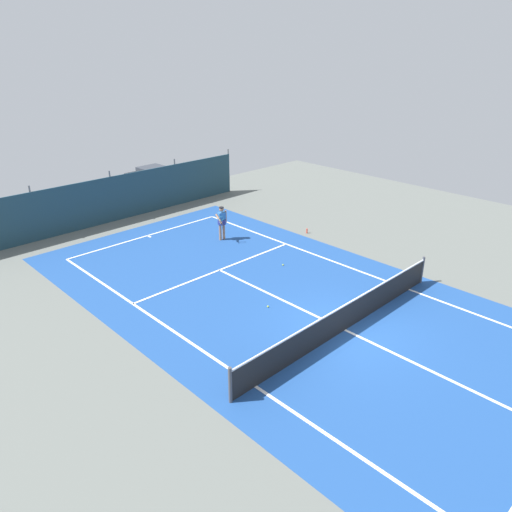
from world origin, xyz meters
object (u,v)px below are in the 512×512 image
object	(u,v)px
tennis_ball_near_player	(268,306)
parked_car	(156,181)
tennis_player	(222,221)
tennis_ball_midcourt	(283,265)
tennis_net	(346,317)
water_bottle	(307,231)

from	to	relation	value
tennis_ball_near_player	parked_car	xyz separation A→B (m)	(5.17, 14.97, 0.81)
tennis_player	tennis_ball_midcourt	bearing A→B (deg)	97.01
tennis_ball_near_player	tennis_net	bearing A→B (deg)	-75.11
tennis_ball_near_player	water_bottle	xyz separation A→B (m)	(6.68, 3.85, 0.09)
parked_car	tennis_ball_midcourt	bearing A→B (deg)	-102.11
parked_car	water_bottle	xyz separation A→B (m)	(1.51, -11.12, -0.72)
tennis_net	parked_car	bearing A→B (deg)	76.06
parked_car	tennis_net	bearing A→B (deg)	-106.51
tennis_net	water_bottle	distance (m)	8.93
parked_car	water_bottle	bearing A→B (deg)	-84.84
tennis_ball_midcourt	water_bottle	size ratio (longest dim) A/B	0.28
tennis_net	parked_car	xyz separation A→B (m)	(4.42, 17.79, 0.33)
tennis_net	tennis_ball_near_player	bearing A→B (deg)	104.89
tennis_net	tennis_ball_midcourt	bearing A→B (deg)	65.22
tennis_net	tennis_ball_midcourt	distance (m)	5.38
tennis_ball_midcourt	tennis_player	bearing A→B (deg)	88.83
tennis_ball_midcourt	water_bottle	distance (m)	4.10
water_bottle	tennis_player	bearing A→B (deg)	147.61
tennis_ball_near_player	tennis_ball_midcourt	world-z (taller)	same
tennis_ball_midcourt	parked_car	bearing A→B (deg)	80.46
tennis_net	tennis_player	bearing A→B (deg)	75.41
tennis_net	tennis_ball_near_player	size ratio (longest dim) A/B	153.33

